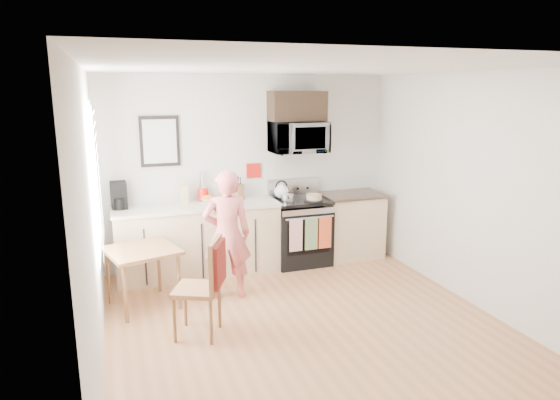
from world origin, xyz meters
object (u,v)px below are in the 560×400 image
object	(u,v)px
dining_table	(142,256)
cake	(314,198)
person	(227,235)
chair	(210,275)
range	(300,233)
microwave	(298,137)

from	to	relation	value
dining_table	cake	bearing A→B (deg)	15.16
person	cake	xyz separation A→B (m)	(1.37, 0.67, 0.20)
dining_table	chair	bearing A→B (deg)	-57.80
range	cake	world-z (taller)	range
range	cake	distance (m)	0.57
range	chair	size ratio (longest dim) A/B	1.16
cake	range	bearing A→B (deg)	129.66
chair	person	bearing A→B (deg)	92.13
microwave	cake	xyz separation A→B (m)	(0.13, -0.27, -0.80)
microwave	person	bearing A→B (deg)	-142.66
dining_table	cake	xyz separation A→B (m)	(2.33, 0.63, 0.36)
microwave	cake	distance (m)	0.85
person	dining_table	world-z (taller)	person
chair	range	bearing A→B (deg)	71.98
microwave	cake	bearing A→B (deg)	-63.28
chair	cake	size ratio (longest dim) A/B	3.93
cake	person	bearing A→B (deg)	-153.72
person	dining_table	distance (m)	0.98
dining_table	cake	distance (m)	2.44
dining_table	chair	xyz separation A→B (m)	(0.59, -0.93, 0.04)
microwave	dining_table	distance (m)	2.64
microwave	range	bearing A→B (deg)	-89.94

